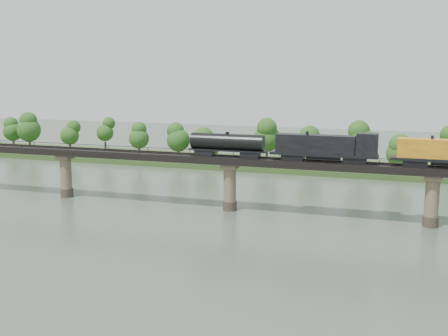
% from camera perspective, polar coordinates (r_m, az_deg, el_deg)
% --- Properties ---
extents(ground, '(400.00, 400.00, 0.00)m').
position_cam_1_polar(ground, '(92.30, -5.12, -8.69)').
color(ground, '#394738').
rests_on(ground, ground).
extents(far_bank, '(300.00, 24.00, 1.60)m').
position_cam_1_polar(far_bank, '(171.22, 6.17, 0.35)').
color(far_bank, '#2B461C').
rests_on(far_bank, ground).
extents(bridge, '(236.00, 30.00, 11.50)m').
position_cam_1_polar(bridge, '(118.03, 0.60, -1.73)').
color(bridge, '#473A2D').
rests_on(bridge, ground).
extents(bridge_superstructure, '(220.00, 4.90, 0.75)m').
position_cam_1_polar(bridge_superstructure, '(116.90, 0.60, 1.31)').
color(bridge_superstructure, black).
rests_on(bridge_superstructure, bridge).
extents(far_treeline, '(289.06, 17.54, 13.60)m').
position_cam_1_polar(far_treeline, '(167.63, 3.16, 2.96)').
color(far_treeline, '#382619').
rests_on(far_treeline, far_bank).
extents(freight_train, '(85.44, 3.33, 5.88)m').
position_cam_1_polar(freight_train, '(111.18, 18.14, 1.66)').
color(freight_train, black).
rests_on(freight_train, bridge).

